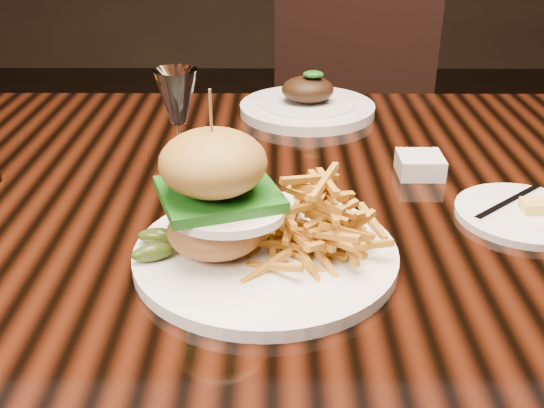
{
  "coord_description": "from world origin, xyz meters",
  "views": [
    {
      "loc": [
        0.0,
        -0.8,
        1.13
      ],
      "look_at": [
        -0.0,
        -0.17,
        0.81
      ],
      "focal_mm": 42.0,
      "sensor_mm": 36.0,
      "label": 1
    }
  ],
  "objects_px": {
    "wine_glass": "(177,101)",
    "far_dish": "(307,105)",
    "burger_plate": "(264,217)",
    "chair_far": "(348,121)",
    "dining_table": "(274,236)"
  },
  "relations": [
    {
      "from": "dining_table",
      "to": "far_dish",
      "type": "xyz_separation_m",
      "value": [
        0.06,
        0.32,
        0.09
      ]
    },
    {
      "from": "dining_table",
      "to": "burger_plate",
      "type": "bearing_deg",
      "value": -93.1
    },
    {
      "from": "dining_table",
      "to": "chair_far",
      "type": "relative_size",
      "value": 1.68
    },
    {
      "from": "far_dish",
      "to": "wine_glass",
      "type": "bearing_deg",
      "value": -122.84
    },
    {
      "from": "burger_plate",
      "to": "far_dish",
      "type": "xyz_separation_m",
      "value": [
        0.07,
        0.51,
        -0.04
      ]
    },
    {
      "from": "wine_glass",
      "to": "far_dish",
      "type": "height_order",
      "value": "wine_glass"
    },
    {
      "from": "chair_far",
      "to": "wine_glass",
      "type": "bearing_deg",
      "value": -99.18
    },
    {
      "from": "burger_plate",
      "to": "chair_far",
      "type": "distance_m",
      "value": 1.13
    },
    {
      "from": "burger_plate",
      "to": "far_dish",
      "type": "bearing_deg",
      "value": 74.83
    },
    {
      "from": "wine_glass",
      "to": "chair_far",
      "type": "xyz_separation_m",
      "value": [
        0.33,
        0.86,
        -0.33
      ]
    },
    {
      "from": "burger_plate",
      "to": "far_dish",
      "type": "distance_m",
      "value": 0.52
    },
    {
      "from": "wine_glass",
      "to": "chair_far",
      "type": "distance_m",
      "value": 0.98
    },
    {
      "from": "dining_table",
      "to": "chair_far",
      "type": "distance_m",
      "value": 0.92
    },
    {
      "from": "chair_far",
      "to": "dining_table",
      "type": "bearing_deg",
      "value": -90.86
    },
    {
      "from": "wine_glass",
      "to": "burger_plate",
      "type": "bearing_deg",
      "value": -60.78
    }
  ]
}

